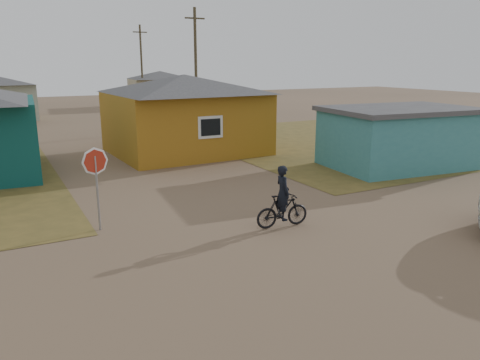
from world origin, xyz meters
name	(u,v)px	position (x,y,z in m)	size (l,w,h in m)	color
ground	(310,261)	(0.00, 0.00, 0.00)	(120.00, 120.00, 0.00)	brown
grass_ne	(369,138)	(14.00, 13.00, 0.01)	(20.00, 18.00, 0.00)	brown
house_yellow	(185,113)	(2.50, 14.00, 2.00)	(7.72, 6.76, 3.90)	#A26C19
shed_turquoise	(399,137)	(9.50, 6.50, 1.31)	(6.71, 4.93, 2.60)	teal
house_beige_east	(161,88)	(10.00, 40.00, 1.86)	(6.95, 6.05, 3.60)	tan
utility_pole_near	(196,67)	(6.50, 22.00, 4.14)	(1.40, 0.20, 8.00)	#483E2B
utility_pole_far	(142,66)	(7.50, 38.00, 4.14)	(1.40, 0.20, 8.00)	#483E2B
stop_sign	(96,169)	(-3.85, 4.41, 1.71)	(0.75, 0.12, 2.30)	gray
cyclist	(282,205)	(0.70, 2.27, 0.64)	(1.59, 0.61, 1.76)	black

